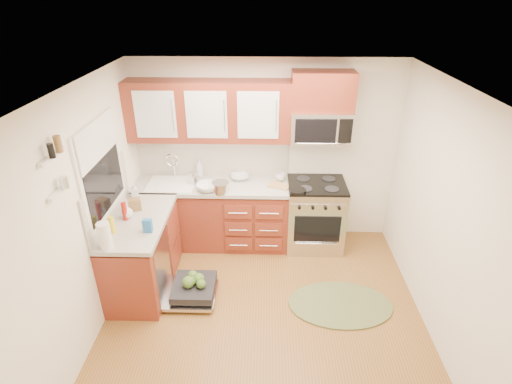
{
  "coord_description": "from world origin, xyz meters",
  "views": [
    {
      "loc": [
        -0.0,
        -3.29,
        3.28
      ],
      "look_at": [
        -0.11,
        0.85,
        1.12
      ],
      "focal_mm": 28.0,
      "sensor_mm": 36.0,
      "label": 1
    }
  ],
  "objects_px": {
    "microwave": "(320,126)",
    "skillet": "(297,191)",
    "sink": "(172,192)",
    "bowl_b": "(208,187)",
    "cup": "(280,177)",
    "dishwasher": "(191,290)",
    "rug": "(340,304)",
    "stock_pot": "(220,187)",
    "bowl_a": "(240,177)",
    "range": "(315,215)",
    "paper_towel_roll": "(105,236)",
    "cutting_board": "(279,186)",
    "upper_cabinets": "(208,111)"
  },
  "relations": [
    {
      "from": "stock_pot",
      "to": "bowl_a",
      "type": "xyz_separation_m",
      "value": [
        0.22,
        0.38,
        -0.04
      ]
    },
    {
      "from": "microwave",
      "to": "skillet",
      "type": "height_order",
      "value": "microwave"
    },
    {
      "from": "sink",
      "to": "rug",
      "type": "bearing_deg",
      "value": -29.75
    },
    {
      "from": "upper_cabinets",
      "to": "range",
      "type": "height_order",
      "value": "upper_cabinets"
    },
    {
      "from": "cutting_board",
      "to": "paper_towel_roll",
      "type": "distance_m",
      "value": 2.27
    },
    {
      "from": "dishwasher",
      "to": "bowl_b",
      "type": "xyz_separation_m",
      "value": [
        0.12,
        0.95,
        0.87
      ]
    },
    {
      "from": "microwave",
      "to": "cup",
      "type": "bearing_deg",
      "value": 178.24
    },
    {
      "from": "microwave",
      "to": "cutting_board",
      "type": "distance_m",
      "value": 0.93
    },
    {
      "from": "microwave",
      "to": "cutting_board",
      "type": "bearing_deg",
      "value": -162.52
    },
    {
      "from": "cup",
      "to": "microwave",
      "type": "bearing_deg",
      "value": -1.76
    },
    {
      "from": "stock_pot",
      "to": "paper_towel_roll",
      "type": "xyz_separation_m",
      "value": [
        -1.02,
        -1.24,
        0.07
      ]
    },
    {
      "from": "range",
      "to": "microwave",
      "type": "height_order",
      "value": "microwave"
    },
    {
      "from": "bowl_b",
      "to": "cup",
      "type": "height_order",
      "value": "cup"
    },
    {
      "from": "sink",
      "to": "dishwasher",
      "type": "bearing_deg",
      "value": -70.8
    },
    {
      "from": "sink",
      "to": "stock_pot",
      "type": "height_order",
      "value": "stock_pot"
    },
    {
      "from": "microwave",
      "to": "sink",
      "type": "bearing_deg",
      "value": -176.15
    },
    {
      "from": "dishwasher",
      "to": "rug",
      "type": "distance_m",
      "value": 1.74
    },
    {
      "from": "bowl_b",
      "to": "microwave",
      "type": "bearing_deg",
      "value": 11.91
    },
    {
      "from": "upper_cabinets",
      "to": "microwave",
      "type": "distance_m",
      "value": 1.42
    },
    {
      "from": "bowl_b",
      "to": "stock_pot",
      "type": "bearing_deg",
      "value": -10.05
    },
    {
      "from": "bowl_b",
      "to": "cup",
      "type": "distance_m",
      "value": 0.99
    },
    {
      "from": "microwave",
      "to": "cutting_board",
      "type": "relative_size",
      "value": 2.76
    },
    {
      "from": "stock_pot",
      "to": "cup",
      "type": "relative_size",
      "value": 1.64
    },
    {
      "from": "stock_pot",
      "to": "bowl_a",
      "type": "relative_size",
      "value": 0.91
    },
    {
      "from": "cutting_board",
      "to": "cup",
      "type": "distance_m",
      "value": 0.18
    },
    {
      "from": "sink",
      "to": "rug",
      "type": "xyz_separation_m",
      "value": [
        2.13,
        -1.22,
        -0.79
      ]
    },
    {
      "from": "range",
      "to": "microwave",
      "type": "bearing_deg",
      "value": 90.0
    },
    {
      "from": "rug",
      "to": "paper_towel_roll",
      "type": "distance_m",
      "value": 2.69
    },
    {
      "from": "upper_cabinets",
      "to": "microwave",
      "type": "relative_size",
      "value": 2.7
    },
    {
      "from": "dishwasher",
      "to": "bowl_b",
      "type": "distance_m",
      "value": 1.29
    },
    {
      "from": "rug",
      "to": "bowl_b",
      "type": "distance_m",
      "value": 2.15
    },
    {
      "from": "stock_pot",
      "to": "microwave",
      "type": "bearing_deg",
      "value": 14.76
    },
    {
      "from": "microwave",
      "to": "dishwasher",
      "type": "relative_size",
      "value": 1.09
    },
    {
      "from": "paper_towel_roll",
      "to": "cup",
      "type": "bearing_deg",
      "value": 41.5
    },
    {
      "from": "rug",
      "to": "cup",
      "type": "distance_m",
      "value": 1.8
    },
    {
      "from": "cup",
      "to": "bowl_b",
      "type": "bearing_deg",
      "value": -161.53
    },
    {
      "from": "stock_pot",
      "to": "cutting_board",
      "type": "height_order",
      "value": "stock_pot"
    },
    {
      "from": "dishwasher",
      "to": "stock_pot",
      "type": "distance_m",
      "value": 1.31
    },
    {
      "from": "rug",
      "to": "cup",
      "type": "height_order",
      "value": "cup"
    },
    {
      "from": "range",
      "to": "stock_pot",
      "type": "relative_size",
      "value": 4.31
    },
    {
      "from": "upper_cabinets",
      "to": "stock_pot",
      "type": "xyz_separation_m",
      "value": [
        0.15,
        -0.35,
        -0.88
      ]
    },
    {
      "from": "sink",
      "to": "skillet",
      "type": "height_order",
      "value": "skillet"
    },
    {
      "from": "microwave",
      "to": "skillet",
      "type": "relative_size",
      "value": 3.49
    },
    {
      "from": "rug",
      "to": "bowl_a",
      "type": "distance_m",
      "value": 2.08
    },
    {
      "from": "bowl_b",
      "to": "cup",
      "type": "bearing_deg",
      "value": 18.47
    },
    {
      "from": "rug",
      "to": "cutting_board",
      "type": "distance_m",
      "value": 1.66
    },
    {
      "from": "range",
      "to": "bowl_b",
      "type": "relative_size",
      "value": 3.25
    },
    {
      "from": "skillet",
      "to": "bowl_b",
      "type": "height_order",
      "value": "bowl_b"
    },
    {
      "from": "bowl_b",
      "to": "cup",
      "type": "relative_size",
      "value": 2.17
    },
    {
      "from": "bowl_a",
      "to": "dishwasher",
      "type": "bearing_deg",
      "value": -111.45
    }
  ]
}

